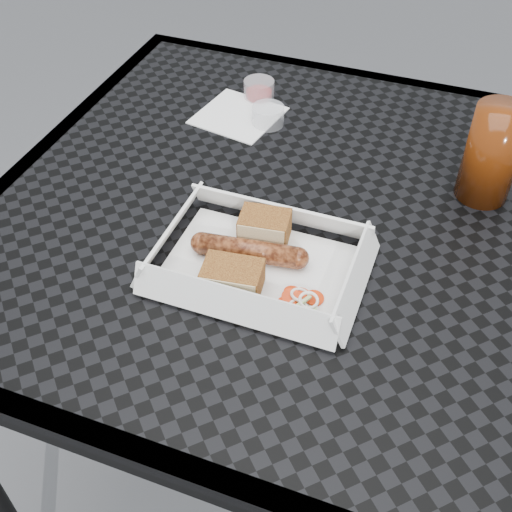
# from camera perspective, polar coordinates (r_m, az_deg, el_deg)

# --- Properties ---
(ground) EXTENTS (60.00, 60.00, 0.00)m
(ground) POSITION_cam_1_polar(r_m,az_deg,el_deg) (1.45, 1.78, -18.73)
(ground) COLOR #4F4F51
(ground) RESTS_ON ground
(patio_table) EXTENTS (0.80, 0.80, 0.74)m
(patio_table) POSITION_cam_1_polar(r_m,az_deg,el_deg) (0.91, 2.70, 0.79)
(patio_table) COLOR black
(patio_table) RESTS_ON ground
(food_tray) EXTENTS (0.22, 0.15, 0.00)m
(food_tray) POSITION_cam_1_polar(r_m,az_deg,el_deg) (0.77, 0.26, -1.00)
(food_tray) COLOR white
(food_tray) RESTS_ON patio_table
(bratwurst) EXTENTS (0.15, 0.04, 0.03)m
(bratwurst) POSITION_cam_1_polar(r_m,az_deg,el_deg) (0.77, -0.62, 0.49)
(bratwurst) COLOR brown
(bratwurst) RESTS_ON food_tray
(bread_near) EXTENTS (0.07, 0.05, 0.04)m
(bread_near) POSITION_cam_1_polar(r_m,az_deg,el_deg) (0.79, 0.76, 2.54)
(bread_near) COLOR #8F5B23
(bread_near) RESTS_ON food_tray
(bread_far) EXTENTS (0.07, 0.05, 0.03)m
(bread_far) POSITION_cam_1_polar(r_m,az_deg,el_deg) (0.73, -2.11, -1.94)
(bread_far) COLOR #8F5B23
(bread_far) RESTS_ON food_tray
(veg_garnish) EXTENTS (0.03, 0.03, 0.00)m
(veg_garnish) POSITION_cam_1_polar(r_m,az_deg,el_deg) (0.73, 3.98, -4.21)
(veg_garnish) COLOR red
(veg_garnish) RESTS_ON food_tray
(napkin) EXTENTS (0.14, 0.14, 0.00)m
(napkin) POSITION_cam_1_polar(r_m,az_deg,el_deg) (1.04, -1.58, 12.38)
(napkin) COLOR white
(napkin) RESTS_ON patio_table
(condiment_cup_sauce) EXTENTS (0.05, 0.05, 0.03)m
(condiment_cup_sauce) POSITION_cam_1_polar(r_m,az_deg,el_deg) (1.08, 0.27, 14.60)
(condiment_cup_sauce) COLOR maroon
(condiment_cup_sauce) RESTS_ON patio_table
(condiment_cup_empty) EXTENTS (0.05, 0.05, 0.03)m
(condiment_cup_empty) POSITION_cam_1_polar(r_m,az_deg,el_deg) (1.01, 1.07, 12.38)
(condiment_cup_empty) COLOR silver
(condiment_cup_empty) RESTS_ON patio_table
(drink_glass) EXTENTS (0.07, 0.07, 0.13)m
(drink_glass) POSITION_cam_1_polar(r_m,az_deg,el_deg) (0.89, 20.26, 8.50)
(drink_glass) COLOR #4E1D06
(drink_glass) RESTS_ON patio_table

